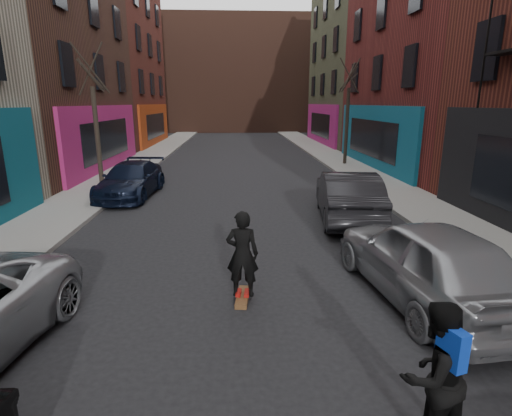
{
  "coord_description": "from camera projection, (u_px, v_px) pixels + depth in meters",
  "views": [
    {
      "loc": [
        -0.35,
        0.51,
        3.66
      ],
      "look_at": [
        0.05,
        8.26,
        1.6
      ],
      "focal_mm": 28.0,
      "sensor_mm": 36.0,
      "label": 1
    }
  ],
  "objects": [
    {
      "name": "sidewalk_left",
      "position": [
        154.0,
        153.0,
        29.09
      ],
      "size": [
        2.5,
        84.0,
        0.13
      ],
      "primitive_type": "cube",
      "color": "gray",
      "rests_on": "ground"
    },
    {
      "name": "sidewalk_right",
      "position": [
        324.0,
        152.0,
        29.73
      ],
      "size": [
        2.5,
        84.0,
        0.13
      ],
      "primitive_type": "cube",
      "color": "gray",
      "rests_on": "ground"
    },
    {
      "name": "building_far",
      "position": [
        237.0,
        76.0,
        52.73
      ],
      "size": [
        40.0,
        10.0,
        14.0
      ],
      "primitive_type": "cube",
      "color": "#47281E",
      "rests_on": "ground"
    },
    {
      "name": "tree_left_far",
      "position": [
        95.0,
        109.0,
        16.66
      ],
      "size": [
        2.0,
        2.0,
        6.5
      ],
      "primitive_type": null,
      "color": "black",
      "rests_on": "sidewalk_left"
    },
    {
      "name": "tree_right_far",
      "position": [
        348.0,
        105.0,
        23.04
      ],
      "size": [
        2.0,
        2.0,
        6.8
      ],
      "primitive_type": null,
      "color": "black",
      "rests_on": "sidewalk_right"
    },
    {
      "name": "parked_left_end",
      "position": [
        131.0,
        180.0,
        15.91
      ],
      "size": [
        2.21,
        4.76,
        1.34
      ],
      "primitive_type": "imported",
      "rotation": [
        0.0,
        0.0,
        -0.07
      ],
      "color": "black",
      "rests_on": "ground"
    },
    {
      "name": "parked_right_far",
      "position": [
        426.0,
        260.0,
        7.47
      ],
      "size": [
        2.42,
        4.88,
        1.6
      ],
      "primitive_type": "imported",
      "rotation": [
        0.0,
        0.0,
        3.26
      ],
      "color": "#919399",
      "rests_on": "ground"
    },
    {
      "name": "parked_right_end",
      "position": [
        347.0,
        196.0,
        12.69
      ],
      "size": [
        2.27,
        4.94,
        1.57
      ],
      "primitive_type": "imported",
      "rotation": [
        0.0,
        0.0,
        3.01
      ],
      "color": "black",
      "rests_on": "ground"
    },
    {
      "name": "skateboard",
      "position": [
        243.0,
        297.0,
        7.64
      ],
      "size": [
        0.32,
        0.82,
        0.1
      ],
      "primitive_type": "cube",
      "rotation": [
        0.0,
        0.0,
        -0.12
      ],
      "color": "brown",
      "rests_on": "ground"
    },
    {
      "name": "skateboarder",
      "position": [
        242.0,
        254.0,
        7.41
      ],
      "size": [
        0.65,
        0.47,
        1.66
      ],
      "primitive_type": "imported",
      "rotation": [
        0.0,
        0.0,
        3.02
      ],
      "color": "black",
      "rests_on": "skateboard"
    },
    {
      "name": "pedestrian",
      "position": [
        434.0,
        375.0,
        4.24
      ],
      "size": [
        0.98,
        0.86,
        1.69
      ],
      "rotation": [
        0.0,
        0.0,
        3.44
      ],
      "color": "black",
      "rests_on": "ground"
    }
  ]
}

